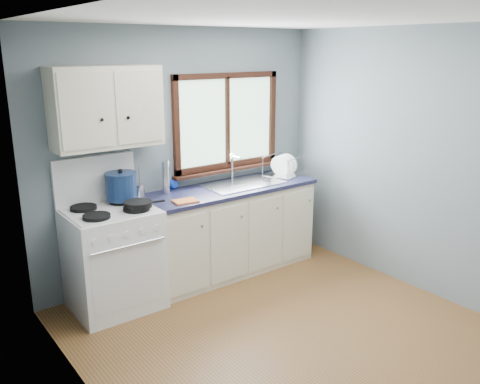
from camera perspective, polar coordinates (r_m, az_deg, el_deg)
floor at (r=4.32m, az=6.93°, el=-16.45°), size 3.20×3.60×0.02m
ceiling at (r=3.67m, az=8.30°, el=19.12°), size 3.20×3.60×0.02m
wall_back at (r=5.21m, az=-6.48°, el=4.21°), size 3.20×0.02×2.50m
wall_left at (r=2.96m, az=-15.49°, el=-5.33°), size 0.02×3.60×2.50m
wall_right at (r=5.04m, az=20.82°, el=2.86°), size 0.02×3.60×2.50m
gas_range at (r=4.74m, az=-14.07°, el=-6.96°), size 0.76×0.69×1.36m
base_cabinets at (r=5.37m, az=-1.19°, el=-4.67°), size 1.85×0.60×0.88m
countertop at (r=5.22m, az=-1.21°, el=0.37°), size 1.89×0.64×0.04m
sink at (r=5.33m, az=0.35°, el=0.26°), size 0.84×0.46×0.44m
window at (r=5.43m, az=-1.44°, el=7.18°), size 1.36×0.10×1.03m
upper_cabinets at (r=4.59m, az=-14.77°, el=9.18°), size 0.95×0.35×0.70m
skillet at (r=4.51m, az=-11.33°, el=-1.34°), size 0.38×0.28×0.05m
stockpot at (r=4.74m, az=-13.20°, el=0.68°), size 0.34×0.34×0.28m
utensil_crock at (r=4.90m, az=-11.28°, el=0.13°), size 0.13×0.13×0.35m
thermos at (r=4.99m, az=-8.36°, el=1.64°), size 0.10×0.10×0.32m
soap_bottle at (r=5.13m, az=-7.27°, el=1.67°), size 0.12×0.12×0.25m
dish_towel at (r=4.72m, az=-6.15°, el=-1.03°), size 0.24×0.19×0.02m
dish_rack at (r=5.72m, az=5.02°, el=2.54°), size 0.53×0.47×0.23m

